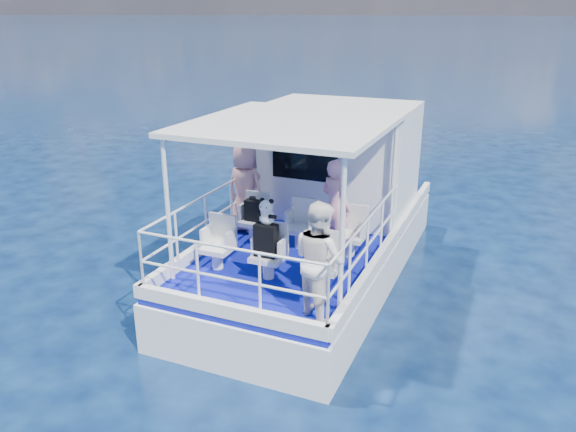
% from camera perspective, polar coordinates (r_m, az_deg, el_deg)
% --- Properties ---
extents(ground, '(2000.00, 2000.00, 0.00)m').
position_cam_1_polar(ground, '(10.06, 0.74, -8.32)').
color(ground, black).
rests_on(ground, ground).
extents(hull, '(3.00, 7.00, 1.60)m').
position_cam_1_polar(hull, '(10.89, 2.76, -6.02)').
color(hull, white).
rests_on(hull, ground).
extents(deck, '(2.90, 6.90, 0.10)m').
position_cam_1_polar(deck, '(10.54, 2.84, -1.86)').
color(deck, '#0B119C').
rests_on(deck, hull).
extents(cabin, '(2.85, 2.00, 2.20)m').
position_cam_1_polar(cabin, '(11.36, 5.24, 5.79)').
color(cabin, white).
rests_on(cabin, deck).
extents(canopy, '(3.00, 3.20, 0.08)m').
position_cam_1_polar(canopy, '(8.82, 0.33, 9.34)').
color(canopy, white).
rests_on(canopy, cabin).
extents(canopy_posts, '(2.77, 2.97, 2.20)m').
position_cam_1_polar(canopy_posts, '(9.06, 0.19, 2.18)').
color(canopy_posts, white).
rests_on(canopy_posts, deck).
extents(railings, '(2.84, 3.59, 1.00)m').
position_cam_1_polar(railings, '(8.98, -0.62, -2.05)').
color(railings, white).
rests_on(railings, deck).
extents(seat_port_fwd, '(0.48, 0.46, 0.38)m').
position_cam_1_polar(seat_port_fwd, '(10.11, -3.52, -1.40)').
color(seat_port_fwd, silver).
rests_on(seat_port_fwd, deck).
extents(seat_center_fwd, '(0.48, 0.46, 0.38)m').
position_cam_1_polar(seat_center_fwd, '(9.76, 1.22, -2.16)').
color(seat_center_fwd, silver).
rests_on(seat_center_fwd, deck).
extents(seat_stbd_fwd, '(0.48, 0.46, 0.38)m').
position_cam_1_polar(seat_stbd_fwd, '(9.49, 6.27, -2.95)').
color(seat_stbd_fwd, silver).
rests_on(seat_stbd_fwd, deck).
extents(seat_port_aft, '(0.48, 0.46, 0.38)m').
position_cam_1_polar(seat_port_aft, '(9.06, -7.19, -4.15)').
color(seat_port_aft, silver).
rests_on(seat_port_aft, deck).
extents(seat_center_aft, '(0.48, 0.46, 0.38)m').
position_cam_1_polar(seat_center_aft, '(8.67, -2.01, -5.14)').
color(seat_center_aft, silver).
rests_on(seat_center_aft, deck).
extents(seat_stbd_aft, '(0.48, 0.46, 0.38)m').
position_cam_1_polar(seat_stbd_aft, '(8.36, 3.62, -6.16)').
color(seat_stbd_aft, silver).
rests_on(seat_stbd_aft, deck).
extents(passenger_port_fwd, '(0.69, 0.55, 1.64)m').
position_cam_1_polar(passenger_port_fwd, '(10.38, -4.37, 2.84)').
color(passenger_port_fwd, '#D38D88').
rests_on(passenger_port_fwd, deck).
extents(passenger_stbd_fwd, '(0.70, 0.60, 1.63)m').
position_cam_1_polar(passenger_stbd_fwd, '(9.39, 4.86, 0.94)').
color(passenger_stbd_fwd, pink).
rests_on(passenger_stbd_fwd, deck).
extents(passenger_stbd_aft, '(0.99, 0.95, 1.61)m').
position_cam_1_polar(passenger_stbd_aft, '(7.42, 3.20, -4.46)').
color(passenger_stbd_aft, white).
rests_on(passenger_stbd_aft, deck).
extents(backpack_port, '(0.29, 0.16, 0.38)m').
position_cam_1_polar(backpack_port, '(9.95, -3.57, 0.58)').
color(backpack_port, black).
rests_on(backpack_port, seat_port_fwd).
extents(backpack_center, '(0.34, 0.19, 0.51)m').
position_cam_1_polar(backpack_center, '(8.47, -2.25, -2.48)').
color(backpack_center, black).
rests_on(backpack_center, seat_center_aft).
extents(compact_camera, '(0.10, 0.06, 0.06)m').
position_cam_1_polar(compact_camera, '(9.90, -3.62, 1.82)').
color(compact_camera, black).
rests_on(compact_camera, backpack_port).
extents(panda, '(0.26, 0.22, 0.40)m').
position_cam_1_polar(panda, '(8.33, -2.17, 0.47)').
color(panda, silver).
rests_on(panda, backpack_center).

